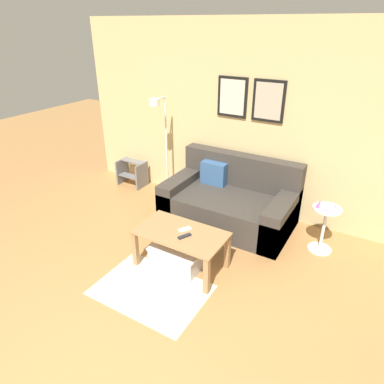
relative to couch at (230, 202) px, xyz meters
The scene contains 11 objects.
wall_back 1.12m from the couch, 77.74° to the left, with size 5.60×0.09×2.55m.
area_rug 1.69m from the couch, 93.29° to the right, with size 1.13×0.80×0.01m, color beige.
couch is the anchor object (origin of this frame).
coffee_table 1.17m from the couch, 91.97° to the right, with size 0.98×0.55×0.44m.
storage_bin 1.21m from the couch, 93.76° to the right, with size 0.58×0.36×0.24m.
floor_lamp 1.33m from the couch, behind, with size 0.23×0.44×1.55m.
side_table 1.24m from the couch, ahead, with size 0.33×0.33×0.57m.
book_stack 1.26m from the couch, ahead, with size 0.21×0.20×0.03m.
remote_control 1.24m from the couch, 88.10° to the right, with size 0.04×0.15×0.02m, color #232328.
cell_phone 1.11m from the couch, 91.61° to the right, with size 0.07×0.14×0.01m, color silver.
step_stool 1.91m from the couch, behind, with size 0.45×0.31×0.41m.
Camera 1 is at (1.53, -0.81, 2.47)m, focal length 32.00 mm.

